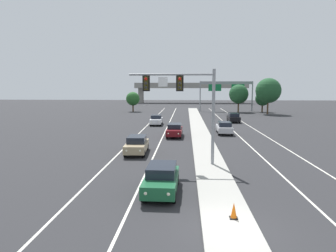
{
  "coord_description": "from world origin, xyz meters",
  "views": [
    {
      "loc": [
        -1.92,
        -12.26,
        6.0
      ],
      "look_at": [
        -3.2,
        9.5,
        3.2
      ],
      "focal_mm": 32.31,
      "sensor_mm": 36.0,
      "label": 1
    }
  ],
  "objects_px": {
    "car_oncoming_tan": "(137,144)",
    "tree_far_right_a": "(263,99)",
    "car_oncoming_darkred": "(175,130)",
    "traffic_cone_median_nose": "(234,211)",
    "tree_far_left_b": "(133,99)",
    "car_oncoming_white": "(156,120)",
    "highway_sign_gantry": "(226,87)",
    "car_oncoming_green": "(162,178)",
    "tree_far_right_c": "(239,94)",
    "car_receding_black": "(233,117)",
    "tree_far_right_b": "(268,91)",
    "overhead_signal_mast": "(186,97)",
    "car_receding_silver": "(224,127)"
  },
  "relations": [
    {
      "from": "car_oncoming_darkred",
      "to": "tree_far_right_b",
      "type": "bearing_deg",
      "value": 58.64
    },
    {
      "from": "tree_far_left_b",
      "to": "tree_far_right_a",
      "type": "bearing_deg",
      "value": 0.03
    },
    {
      "from": "traffic_cone_median_nose",
      "to": "tree_far_right_c",
      "type": "height_order",
      "value": "tree_far_right_c"
    },
    {
      "from": "car_oncoming_tan",
      "to": "car_receding_black",
      "type": "xyz_separation_m",
      "value": [
        12.7,
        25.67,
        0.0
      ]
    },
    {
      "from": "car_oncoming_tan",
      "to": "car_oncoming_darkred",
      "type": "xyz_separation_m",
      "value": [
        3.09,
        9.59,
        0.0
      ]
    },
    {
      "from": "car_oncoming_green",
      "to": "tree_far_right_a",
      "type": "bearing_deg",
      "value": 70.97
    },
    {
      "from": "overhead_signal_mast",
      "to": "car_oncoming_white",
      "type": "bearing_deg",
      "value": 100.68
    },
    {
      "from": "traffic_cone_median_nose",
      "to": "car_oncoming_tan",
      "type": "bearing_deg",
      "value": 115.68
    },
    {
      "from": "car_oncoming_green",
      "to": "tree_far_right_c",
      "type": "bearing_deg",
      "value": 76.19
    },
    {
      "from": "car_receding_black",
      "to": "car_oncoming_white",
      "type": "bearing_deg",
      "value": -160.5
    },
    {
      "from": "car_oncoming_darkred",
      "to": "highway_sign_gantry",
      "type": "bearing_deg",
      "value": 74.21
    },
    {
      "from": "car_receding_silver",
      "to": "tree_far_left_b",
      "type": "bearing_deg",
      "value": 117.26
    },
    {
      "from": "car_oncoming_tan",
      "to": "tree_far_right_c",
      "type": "distance_m",
      "value": 50.2
    },
    {
      "from": "car_oncoming_tan",
      "to": "tree_far_right_a",
      "type": "xyz_separation_m",
      "value": [
        22.93,
        47.39,
        2.43
      ]
    },
    {
      "from": "tree_far_left_b",
      "to": "overhead_signal_mast",
      "type": "bearing_deg",
      "value": -75.69
    },
    {
      "from": "car_receding_black",
      "to": "overhead_signal_mast",
      "type": "bearing_deg",
      "value": -105.45
    },
    {
      "from": "tree_far_left_b",
      "to": "traffic_cone_median_nose",
      "type": "bearing_deg",
      "value": -75.99
    },
    {
      "from": "traffic_cone_median_nose",
      "to": "tree_far_right_b",
      "type": "relative_size",
      "value": 0.09
    },
    {
      "from": "tree_far_right_c",
      "to": "tree_far_right_a",
      "type": "xyz_separation_m",
      "value": [
        5.79,
        0.34,
        -1.11
      ]
    },
    {
      "from": "tree_far_left_b",
      "to": "car_oncoming_white",
      "type": "bearing_deg",
      "value": -72.32
    },
    {
      "from": "overhead_signal_mast",
      "to": "car_oncoming_white",
      "type": "height_order",
      "value": "overhead_signal_mast"
    },
    {
      "from": "overhead_signal_mast",
      "to": "highway_sign_gantry",
      "type": "distance_m",
      "value": 55.12
    },
    {
      "from": "car_receding_silver",
      "to": "car_receding_black",
      "type": "distance_m",
      "value": 13.77
    },
    {
      "from": "traffic_cone_median_nose",
      "to": "tree_far_left_b",
      "type": "xyz_separation_m",
      "value": [
        -15.25,
        61.14,
        2.65
      ]
    },
    {
      "from": "car_oncoming_darkred",
      "to": "highway_sign_gantry",
      "type": "distance_m",
      "value": 42.47
    },
    {
      "from": "car_oncoming_darkred",
      "to": "tree_far_left_b",
      "type": "height_order",
      "value": "tree_far_left_b"
    },
    {
      "from": "car_receding_black",
      "to": "tree_far_left_b",
      "type": "bearing_deg",
      "value": 134.51
    },
    {
      "from": "tree_far_right_a",
      "to": "car_oncoming_white",
      "type": "bearing_deg",
      "value": -131.4
    },
    {
      "from": "highway_sign_gantry",
      "to": "car_oncoming_white",
      "type": "bearing_deg",
      "value": -117.01
    },
    {
      "from": "car_oncoming_darkred",
      "to": "traffic_cone_median_nose",
      "type": "distance_m",
      "value": 23.63
    },
    {
      "from": "car_receding_silver",
      "to": "car_receding_black",
      "type": "bearing_deg",
      "value": 76.33
    },
    {
      "from": "traffic_cone_median_nose",
      "to": "tree_far_right_c",
      "type": "relative_size",
      "value": 0.11
    },
    {
      "from": "overhead_signal_mast",
      "to": "tree_far_right_b",
      "type": "relative_size",
      "value": 0.9
    },
    {
      "from": "highway_sign_gantry",
      "to": "tree_far_right_a",
      "type": "distance_m",
      "value": 9.29
    },
    {
      "from": "tree_far_right_a",
      "to": "traffic_cone_median_nose",
      "type": "bearing_deg",
      "value": -104.93
    },
    {
      "from": "car_oncoming_white",
      "to": "tree_far_right_b",
      "type": "distance_m",
      "value": 31.3
    },
    {
      "from": "highway_sign_gantry",
      "to": "tree_far_left_b",
      "type": "relative_size",
      "value": 2.74
    },
    {
      "from": "car_oncoming_green",
      "to": "tree_far_right_c",
      "type": "height_order",
      "value": "tree_far_right_c"
    },
    {
      "from": "car_oncoming_white",
      "to": "tree_far_right_a",
      "type": "distance_m",
      "value": 35.15
    },
    {
      "from": "highway_sign_gantry",
      "to": "tree_far_left_b",
      "type": "xyz_separation_m",
      "value": [
        -23.19,
        -2.77,
        -3.0
      ]
    },
    {
      "from": "car_receding_silver",
      "to": "tree_far_right_b",
      "type": "xyz_separation_m",
      "value": [
        13.3,
        29.55,
        4.43
      ]
    },
    {
      "from": "car_receding_silver",
      "to": "tree_far_right_c",
      "type": "xyz_separation_m",
      "value": [
        7.7,
        34.75,
        3.53
      ]
    },
    {
      "from": "tree_far_left_b",
      "to": "car_oncoming_green",
      "type": "bearing_deg",
      "value": -78.49
    },
    {
      "from": "car_oncoming_tan",
      "to": "car_oncoming_darkred",
      "type": "relative_size",
      "value": 1.0
    },
    {
      "from": "tree_far_right_b",
      "to": "tree_far_left_b",
      "type": "height_order",
      "value": "tree_far_right_b"
    },
    {
      "from": "car_oncoming_darkred",
      "to": "tree_far_right_c",
      "type": "height_order",
      "value": "tree_far_right_c"
    },
    {
      "from": "car_oncoming_green",
      "to": "car_oncoming_darkred",
      "type": "distance_m",
      "value": 19.76
    },
    {
      "from": "car_oncoming_green",
      "to": "car_receding_silver",
      "type": "bearing_deg",
      "value": 74.18
    },
    {
      "from": "traffic_cone_median_nose",
      "to": "highway_sign_gantry",
      "type": "bearing_deg",
      "value": 82.92
    },
    {
      "from": "overhead_signal_mast",
      "to": "tree_far_right_c",
      "type": "height_order",
      "value": "overhead_signal_mast"
    }
  ]
}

